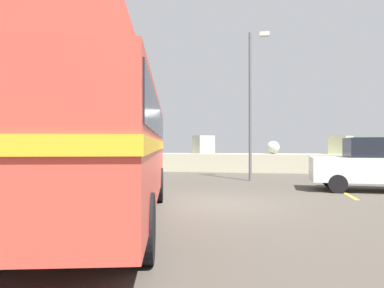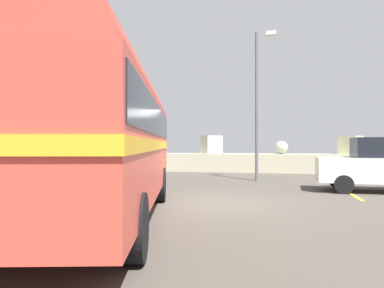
# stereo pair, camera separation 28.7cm
# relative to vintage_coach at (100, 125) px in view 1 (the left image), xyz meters

# --- Properties ---
(ground) EXTENTS (32.00, 26.00, 0.02)m
(ground) POSITION_rel_vintage_coach_xyz_m (2.12, 2.83, -2.04)
(ground) COLOR #48423A
(breakwater) EXTENTS (31.36, 2.41, 2.25)m
(breakwater) POSITION_rel_vintage_coach_xyz_m (2.28, 14.65, -1.40)
(breakwater) COLOR #B3AF94
(breakwater) RESTS_ON ground
(vintage_coach) EXTENTS (4.38, 8.91, 3.70)m
(vintage_coach) POSITION_rel_vintage_coach_xyz_m (0.00, 0.00, 0.00)
(vintage_coach) COLOR black
(vintage_coach) RESTS_ON ground
(parked_car_nearest) EXTENTS (4.18, 1.90, 1.86)m
(parked_car_nearest) POSITION_rel_vintage_coach_xyz_m (7.25, 6.33, -1.08)
(parked_car_nearest) COLOR black
(parked_car_nearest) RESTS_ON ground
(lamp_post) EXTENTS (0.92, 0.24, 6.68)m
(lamp_post) POSITION_rel_vintage_coach_xyz_m (3.02, 9.23, 1.70)
(lamp_post) COLOR #5B5B60
(lamp_post) RESTS_ON ground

